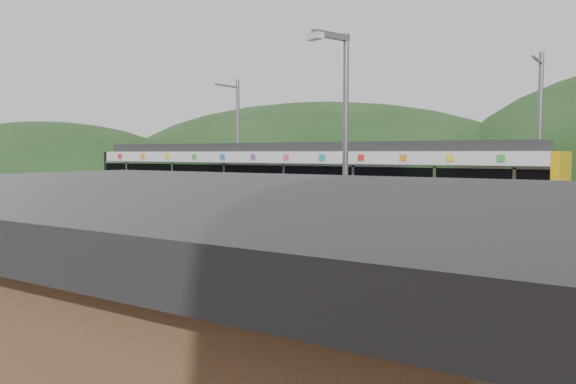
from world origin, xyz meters
The scene contains 9 objects.
ground centered at (0.00, 0.00, 0.00)m, with size 120.00×120.00×0.00m, color #4C4C4F.
hills centered at (6.19, 5.29, 0.00)m, with size 146.00×149.00×26.00m.
platform centered at (0.00, 3.30, 0.15)m, with size 26.00×3.20×0.30m, color #9E9E99.
yellow_line centered at (0.00, 2.00, 0.30)m, with size 26.00×0.10×0.01m, color yellow.
train centered at (-2.00, 6.00, 2.06)m, with size 20.44×3.01×3.74m.
catenary_mast_west centered at (-7.00, 8.56, 3.65)m, with size 0.18×1.80×7.00m.
catenary_mast_east centered at (7.00, 8.56, 3.65)m, with size 0.18×1.80×7.00m.
station_shelter centered at (6.00, -9.01, 1.55)m, with size 9.20×6.20×3.00m.
lamp_post centered at (5.17, -3.38, 3.46)m, with size 0.40×1.07×5.79m.
Camera 1 is at (10.56, -13.70, 3.35)m, focal length 35.00 mm.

